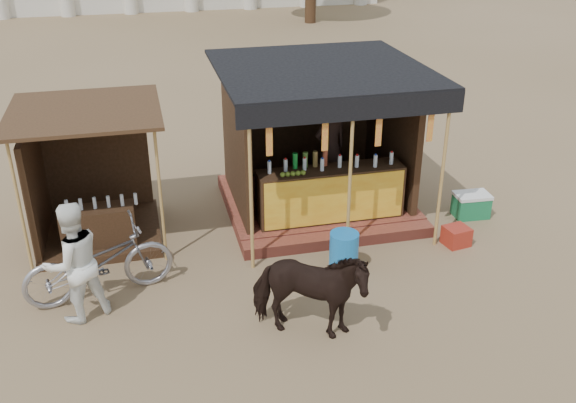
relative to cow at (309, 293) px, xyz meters
The scene contains 9 objects.
ground 0.80m from the cow, 62.05° to the left, with size 120.00×120.00×0.00m, color #846B4C.
main_stall 3.94m from the cow, 71.95° to the left, with size 3.60×3.61×2.78m.
secondary_stall 4.67m from the cow, 129.56° to the left, with size 2.40×2.40×2.38m.
cow is the anchor object (origin of this frame).
motorbike 3.23m from the cow, 148.91° to the left, with size 0.77×2.20×1.16m, color #93929A.
bystander 3.28m from the cow, 158.57° to the left, with size 0.87×0.68×1.79m, color white.
blue_barrel 1.75m from the cow, 55.68° to the left, with size 0.46×0.46×0.71m, color blue.
red_crate 3.68m from the cow, 30.12° to the left, with size 0.41×0.37×0.33m, color maroon.
cooler 4.80m from the cow, 35.11° to the left, with size 0.66×0.47×0.46m.
Camera 1 is at (-2.14, -7.25, 5.53)m, focal length 40.00 mm.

